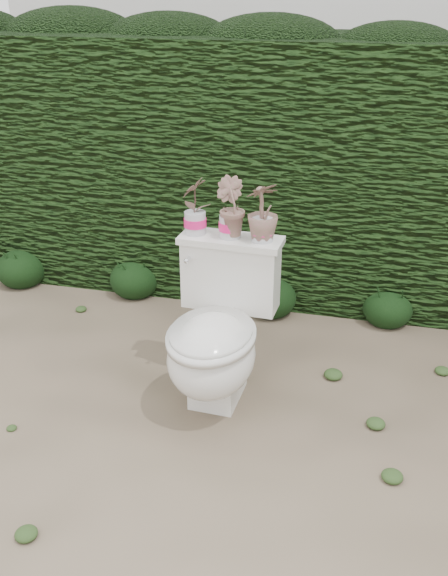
% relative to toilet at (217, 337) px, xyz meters
% --- Properties ---
extents(ground, '(60.00, 60.00, 0.00)m').
position_rel_toilet_xyz_m(ground, '(0.03, -0.09, -0.36)').
color(ground, gray).
rests_on(ground, ground).
extents(hedge, '(8.00, 1.00, 1.60)m').
position_rel_toilet_xyz_m(hedge, '(0.03, 1.51, 0.44)').
color(hedge, '#234216').
rests_on(hedge, ground).
extents(toilet, '(0.51, 0.70, 0.78)m').
position_rel_toilet_xyz_m(toilet, '(0.00, 0.00, 0.00)').
color(toilet, silver).
rests_on(toilet, ground).
extents(potted_plant_left, '(0.14, 0.17, 0.27)m').
position_rel_toilet_xyz_m(potted_plant_left, '(-0.17, 0.25, 0.56)').
color(potted_plant_left, '#237229').
rests_on(potted_plant_left, toilet).
extents(potted_plant_center, '(0.19, 0.19, 0.28)m').
position_rel_toilet_xyz_m(potted_plant_center, '(0.01, 0.24, 0.56)').
color(potted_plant_center, '#237229').
rests_on(potted_plant_center, toilet).
extents(potted_plant_right, '(0.21, 0.21, 0.27)m').
position_rel_toilet_xyz_m(potted_plant_right, '(0.17, 0.23, 0.56)').
color(potted_plant_right, '#237229').
rests_on(potted_plant_right, toilet).
extents(liriope_clump_1, '(0.34, 0.34, 0.27)m').
position_rel_toilet_xyz_m(liriope_clump_1, '(-1.64, 0.99, -0.22)').
color(liriope_clump_1, black).
rests_on(liriope_clump_1, ground).
extents(liriope_clump_2, '(0.33, 0.33, 0.26)m').
position_rel_toilet_xyz_m(liriope_clump_2, '(-0.83, 1.03, -0.22)').
color(liriope_clump_2, black).
rests_on(liriope_clump_2, ground).
extents(liriope_clump_3, '(0.33, 0.33, 0.26)m').
position_rel_toilet_xyz_m(liriope_clump_3, '(0.09, 0.98, -0.22)').
color(liriope_clump_3, black).
rests_on(liriope_clump_3, ground).
extents(liriope_clump_4, '(0.30, 0.30, 0.24)m').
position_rel_toilet_xyz_m(liriope_clump_4, '(0.81, 1.02, -0.23)').
color(liriope_clump_4, black).
rests_on(liriope_clump_4, ground).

